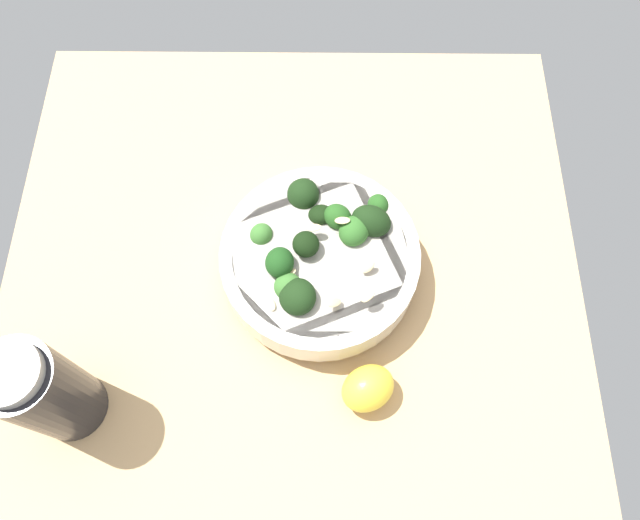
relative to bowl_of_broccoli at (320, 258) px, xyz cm
name	(u,v)px	position (x,y,z in cm)	size (l,w,h in cm)	color
ground_plane	(292,284)	(3.48, 0.69, -6.45)	(70.23, 70.23, 4.78)	tan
bowl_of_broccoli	(320,258)	(0.00, 0.00, 0.00)	(22.85, 22.85, 9.49)	silver
lemon_wedge	(368,388)	(-5.30, 14.74, -1.50)	(6.01, 4.86, 5.13)	yellow
bottle_tall	(44,392)	(27.25, 16.51, 4.07)	(7.54, 7.54, 16.64)	black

